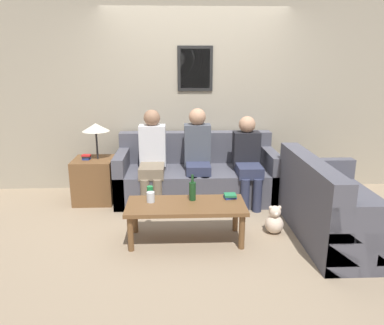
{
  "coord_description": "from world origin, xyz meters",
  "views": [
    {
      "loc": [
        -0.26,
        -4.29,
        1.82
      ],
      "look_at": [
        -0.09,
        -0.13,
        0.67
      ],
      "focal_mm": 35.0,
      "sensor_mm": 36.0,
      "label": 1
    }
  ],
  "objects_px": {
    "drinking_glass": "(151,197)",
    "person_middle": "(198,152)",
    "couch_main": "(196,176)",
    "person_left": "(152,154)",
    "teddy_bear": "(274,221)",
    "person_right": "(248,157)",
    "coffee_table": "(186,209)",
    "wine_bottle": "(192,191)",
    "couch_side": "(335,210)"
  },
  "relations": [
    {
      "from": "person_middle",
      "to": "person_right",
      "type": "relative_size",
      "value": 1.09
    },
    {
      "from": "couch_side",
      "to": "coffee_table",
      "type": "bearing_deg",
      "value": 90.83
    },
    {
      "from": "couch_side",
      "to": "drinking_glass",
      "type": "relative_size",
      "value": 14.86
    },
    {
      "from": "person_right",
      "to": "couch_side",
      "type": "bearing_deg",
      "value": -54.02
    },
    {
      "from": "couch_side",
      "to": "wine_bottle",
      "type": "relative_size",
      "value": 5.75
    },
    {
      "from": "wine_bottle",
      "to": "couch_side",
      "type": "bearing_deg",
      "value": -3.27
    },
    {
      "from": "couch_main",
      "to": "person_right",
      "type": "height_order",
      "value": "person_right"
    },
    {
      "from": "person_left",
      "to": "person_right",
      "type": "xyz_separation_m",
      "value": [
        1.22,
        -0.07,
        -0.03
      ]
    },
    {
      "from": "person_right",
      "to": "person_middle",
      "type": "bearing_deg",
      "value": 172.43
    },
    {
      "from": "wine_bottle",
      "to": "person_right",
      "type": "relative_size",
      "value": 0.25
    },
    {
      "from": "coffee_table",
      "to": "drinking_glass",
      "type": "relative_size",
      "value": 11.36
    },
    {
      "from": "person_middle",
      "to": "person_right",
      "type": "xyz_separation_m",
      "value": [
        0.64,
        -0.08,
        -0.05
      ]
    },
    {
      "from": "wine_bottle",
      "to": "teddy_bear",
      "type": "bearing_deg",
      "value": 1.25
    },
    {
      "from": "person_left",
      "to": "person_middle",
      "type": "relative_size",
      "value": 0.99
    },
    {
      "from": "coffee_table",
      "to": "couch_main",
      "type": "bearing_deg",
      "value": 82.18
    },
    {
      "from": "person_middle",
      "to": "drinking_glass",
      "type": "bearing_deg",
      "value": -117.01
    },
    {
      "from": "couch_main",
      "to": "person_left",
      "type": "xyz_separation_m",
      "value": [
        -0.58,
        -0.15,
        0.35
      ]
    },
    {
      "from": "couch_side",
      "to": "wine_bottle",
      "type": "xyz_separation_m",
      "value": [
        -1.49,
        0.09,
        0.21
      ]
    },
    {
      "from": "coffee_table",
      "to": "person_left",
      "type": "relative_size",
      "value": 1.01
    },
    {
      "from": "drinking_glass",
      "to": "couch_side",
      "type": "bearing_deg",
      "value": -1.43
    },
    {
      "from": "couch_side",
      "to": "person_right",
      "type": "height_order",
      "value": "person_right"
    },
    {
      "from": "person_right",
      "to": "coffee_table",
      "type": "bearing_deg",
      "value": -127.96
    },
    {
      "from": "couch_side",
      "to": "person_right",
      "type": "xyz_separation_m",
      "value": [
        -0.75,
        1.03,
        0.31
      ]
    },
    {
      "from": "person_middle",
      "to": "teddy_bear",
      "type": "height_order",
      "value": "person_middle"
    },
    {
      "from": "coffee_table",
      "to": "wine_bottle",
      "type": "bearing_deg",
      "value": 56.57
    },
    {
      "from": "person_left",
      "to": "teddy_bear",
      "type": "xyz_separation_m",
      "value": [
        1.36,
        -0.99,
        -0.51
      ]
    },
    {
      "from": "couch_side",
      "to": "teddy_bear",
      "type": "bearing_deg",
      "value": 80.2
    },
    {
      "from": "couch_side",
      "to": "wine_bottle",
      "type": "distance_m",
      "value": 1.51
    },
    {
      "from": "wine_bottle",
      "to": "person_middle",
      "type": "relative_size",
      "value": 0.23
    },
    {
      "from": "couch_side",
      "to": "person_left",
      "type": "bearing_deg",
      "value": 60.97
    },
    {
      "from": "couch_main",
      "to": "coffee_table",
      "type": "xyz_separation_m",
      "value": [
        -0.17,
        -1.27,
        0.05
      ]
    },
    {
      "from": "coffee_table",
      "to": "person_left",
      "type": "height_order",
      "value": "person_left"
    },
    {
      "from": "couch_main",
      "to": "person_middle",
      "type": "height_order",
      "value": "person_middle"
    },
    {
      "from": "couch_side",
      "to": "coffee_table",
      "type": "distance_m",
      "value": 1.57
    },
    {
      "from": "wine_bottle",
      "to": "person_left",
      "type": "relative_size",
      "value": 0.23
    },
    {
      "from": "coffee_table",
      "to": "person_left",
      "type": "distance_m",
      "value": 1.22
    },
    {
      "from": "drinking_glass",
      "to": "teddy_bear",
      "type": "bearing_deg",
      "value": 2.46
    },
    {
      "from": "person_middle",
      "to": "wine_bottle",
      "type": "bearing_deg",
      "value": -96.13
    },
    {
      "from": "coffee_table",
      "to": "person_middle",
      "type": "relative_size",
      "value": 1.0
    },
    {
      "from": "drinking_glass",
      "to": "teddy_bear",
      "type": "relative_size",
      "value": 0.34
    },
    {
      "from": "drinking_glass",
      "to": "person_middle",
      "type": "height_order",
      "value": "person_middle"
    },
    {
      "from": "person_right",
      "to": "teddy_bear",
      "type": "relative_size",
      "value": 3.57
    },
    {
      "from": "couch_main",
      "to": "coffee_table",
      "type": "distance_m",
      "value": 1.28
    },
    {
      "from": "couch_main",
      "to": "person_right",
      "type": "bearing_deg",
      "value": -18.47
    },
    {
      "from": "couch_side",
      "to": "couch_main",
      "type": "bearing_deg",
      "value": 48.22
    },
    {
      "from": "wine_bottle",
      "to": "person_right",
      "type": "height_order",
      "value": "person_right"
    },
    {
      "from": "person_left",
      "to": "teddy_bear",
      "type": "bearing_deg",
      "value": -35.95
    },
    {
      "from": "wine_bottle",
      "to": "person_middle",
      "type": "height_order",
      "value": "person_middle"
    },
    {
      "from": "couch_side",
      "to": "person_right",
      "type": "distance_m",
      "value": 1.31
    },
    {
      "from": "couch_side",
      "to": "wine_bottle",
      "type": "bearing_deg",
      "value": 86.73
    }
  ]
}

